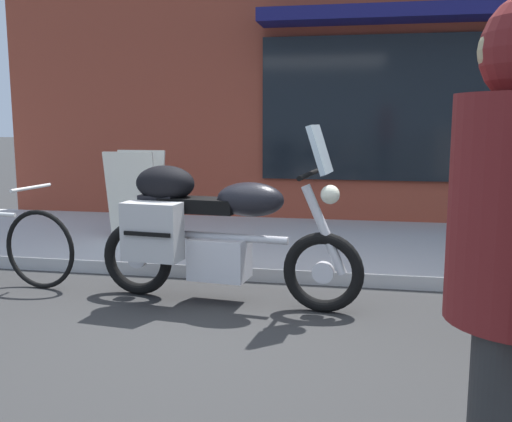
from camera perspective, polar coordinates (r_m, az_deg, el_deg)
The scene contains 3 objects.
ground_plane at distance 3.96m, azimuth -4.32°, elevation -12.03°, with size 80.00×80.00×0.00m, color #2D2D2D.
touring_motorcycle at distance 4.49m, azimuth -4.76°, elevation -1.64°, with size 2.13×0.62×1.38m.
sandwich_board_sign at distance 6.47m, azimuth -11.69°, elevation 1.54°, with size 0.55×0.42×0.96m.
Camera 1 is at (0.98, -3.57, 1.41)m, focal length 40.88 mm.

